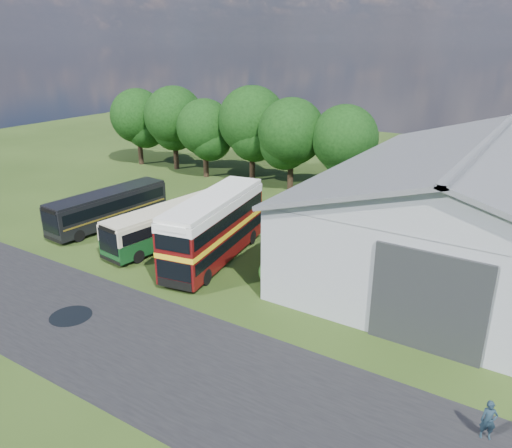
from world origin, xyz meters
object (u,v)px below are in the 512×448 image
Objects in this scene: bus_maroon_double at (214,229)px; bus_dark_single at (109,207)px; storage_shed at (481,200)px; bus_green_single at (168,224)px; visitor_a at (489,421)px.

bus_dark_single is (-10.92, 0.79, -0.73)m from bus_maroon_double.
bus_green_single is at bearing -155.65° from storage_shed.
storage_shed reaches higher than bus_dark_single.
bus_green_single is 0.96× the size of bus_maroon_double.
visitor_a is at bearing -77.89° from storage_shed.
bus_dark_single reaches higher than bus_green_single.
bus_green_single is 6.42m from bus_dark_single.
bus_dark_single is 6.41× the size of visitor_a.
bus_maroon_double is 19.42m from visitor_a.
storage_shed is 2.44× the size of bus_green_single.
bus_maroon_double is at bearing 0.45° from bus_dark_single.
visitor_a is at bearing -11.93° from bus_green_single.
bus_green_single is at bearing 1.84° from bus_dark_single.
storage_shed is at bearing 22.64° from bus_dark_single.
storage_shed is 2.44× the size of bus_dark_single.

